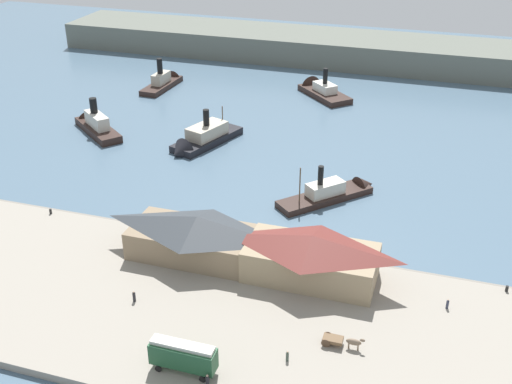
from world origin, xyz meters
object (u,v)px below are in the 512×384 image
pedestrian_near_cart (287,356)px  mooring_post_west (507,289)px  ferry_approaching_west (336,192)px  ferry_near_quay (319,90)px  pedestrian_walking_east (207,381)px  pedestrian_standing_center (134,297)px  ferry_moored_east (201,140)px  horse_cart (341,340)px  ferry_shed_east_terminal (311,256)px  street_tram (183,355)px  ferry_shed_west_terminal (198,236)px  pedestrian_near_east_shed (447,304)px  ferry_approaching_east (95,124)px  ferry_moored_west (165,81)px  mooring_post_center_west (51,211)px

pedestrian_near_cart → mooring_post_west: bearing=41.6°
ferry_approaching_west → ferry_near_quay: bearing=105.7°
mooring_post_west → pedestrian_walking_east: bearing=-138.4°
pedestrian_standing_center → ferry_moored_east: ferry_moored_east is taller
horse_cart → pedestrian_near_cart: 7.54m
ferry_shed_east_terminal → street_tram: (-10.28, -24.22, -1.23)m
ferry_shed_west_terminal → mooring_post_west: ferry_shed_west_terminal is taller
ferry_approaching_west → mooring_post_west: bearing=-38.0°
ferry_shed_west_terminal → ferry_moored_east: ferry_shed_west_terminal is taller
pedestrian_standing_center → pedestrian_near_cart: pedestrian_standing_center is taller
street_tram → pedestrian_walking_east: 4.40m
pedestrian_near_east_shed → ferry_shed_west_terminal: bearing=177.2°
ferry_approaching_east → ferry_moored_west: bearing=87.5°
ferry_shed_east_terminal → ferry_moored_east: (-35.61, 43.58, -3.37)m
street_tram → ferry_near_quay: bearing=94.0°
pedestrian_standing_center → ferry_approaching_west: bearing=63.7°
ferry_approaching_west → horse_cart: bearing=-78.0°
pedestrian_near_cart → mooring_post_center_west: 55.41m
ferry_shed_west_terminal → pedestrian_near_east_shed: (38.56, -1.86, -2.94)m
pedestrian_standing_center → ferry_moored_west: (-38.77, 93.76, -0.55)m
ferry_shed_west_terminal → ferry_moored_east: (-17.24, 43.29, -3.30)m
ferry_shed_west_terminal → ferry_moored_east: bearing=111.7°
pedestrian_near_cart → ferry_moored_west: (-62.87, 98.88, -0.46)m
pedestrian_standing_center → mooring_post_west: (50.98, 18.73, -0.34)m
ferry_moored_east → ferry_approaching_east: bearing=178.2°
pedestrian_walking_east → pedestrian_near_east_shed: pedestrian_walking_east is taller
ferry_shed_east_terminal → mooring_post_west: ferry_shed_east_terminal is taller
pedestrian_near_east_shed → ferry_moored_west: 115.56m
ferry_shed_west_terminal → mooring_post_west: size_ratio=24.34×
horse_cart → ferry_moored_east: 71.75m
ferry_shed_east_terminal → pedestrian_standing_center: (-22.64, -13.50, -2.93)m
mooring_post_west → ferry_near_quay: ferry_near_quay is taller
horse_cart → mooring_post_west: 28.41m
ferry_approaching_west → pedestrian_near_cart: bearing=-86.1°
pedestrian_near_east_shed → pedestrian_near_cart: pedestrian_near_east_shed is taller
ferry_shed_east_terminal → ferry_moored_west: 101.12m
ferry_moored_west → horse_cart: bearing=-53.9°
ferry_shed_east_terminal → ferry_approaching_east: 77.16m
ferry_approaching_east → pedestrian_standing_center: bearing=-55.1°
pedestrian_walking_east → ferry_approaching_east: bearing=128.8°
ferry_shed_east_terminal → pedestrian_near_east_shed: bearing=-4.4°
ferry_approaching_west → ferry_moored_west: (-59.63, 51.48, 0.28)m
mooring_post_center_west → ferry_approaching_east: size_ratio=0.05×
pedestrian_near_cart → ferry_approaching_east: bearing=135.6°
ferry_moored_east → pedestrian_near_east_shed: bearing=-39.0°
street_tram → ferry_approaching_east: size_ratio=0.47×
ferry_shed_west_terminal → ferry_approaching_west: ferry_shed_west_terminal is taller
mooring_post_center_west → ferry_moored_west: size_ratio=0.05×
mooring_post_west → ferry_moored_west: (-89.75, 75.03, -0.21)m
pedestrian_near_east_shed → mooring_post_west: 10.61m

